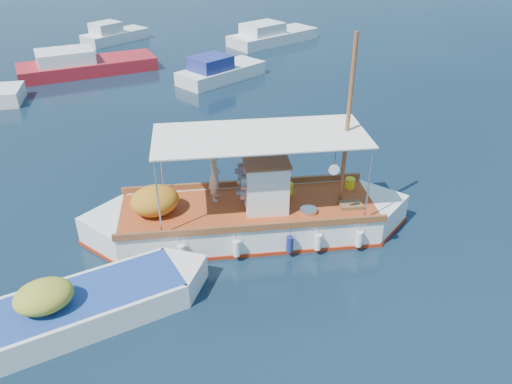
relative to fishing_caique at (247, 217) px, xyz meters
name	(u,v)px	position (x,y,z in m)	size (l,w,h in m)	color
ground	(272,231)	(0.76, -0.34, -0.58)	(160.00, 160.00, 0.00)	black
fishing_caique	(247,217)	(0.00, 0.00, 0.00)	(10.35, 5.49, 6.69)	white
dinghy	(83,308)	(-5.61, -1.69, -0.22)	(7.04, 2.18, 1.72)	white
bg_boat_n	(83,66)	(-1.51, 20.85, -0.09)	(8.53, 3.01, 1.80)	maroon
bg_boat_ne	(219,72)	(5.70, 15.58, -0.09)	(6.02, 3.87, 1.80)	silver
bg_boat_e	(271,36)	(13.08, 22.54, -0.09)	(7.81, 4.25, 1.80)	silver
bg_boat_far_n	(114,36)	(2.13, 28.27, -0.09)	(5.49, 3.84, 1.80)	silver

